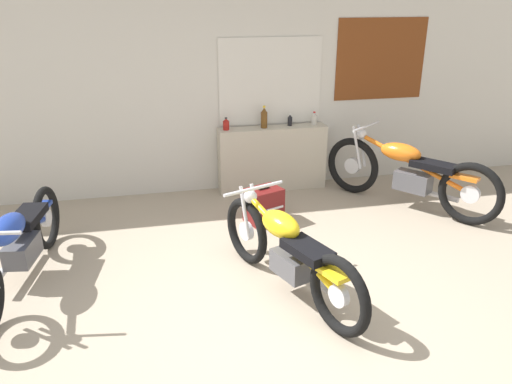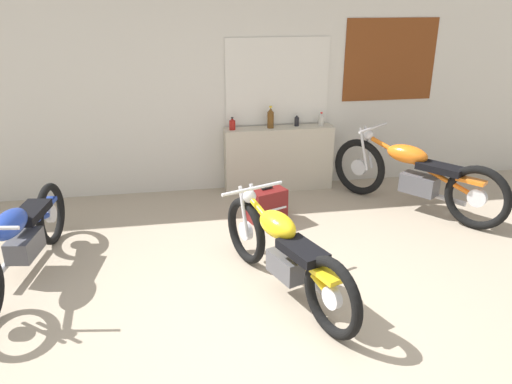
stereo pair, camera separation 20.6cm
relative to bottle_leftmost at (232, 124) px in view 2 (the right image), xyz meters
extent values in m
plane|color=gray|center=(-0.13, -3.07, -0.94)|extent=(24.00, 24.00, 0.00)
cube|color=beige|center=(-0.13, 0.18, 0.46)|extent=(10.00, 0.06, 2.80)
cube|color=silver|center=(0.62, 0.15, 0.51)|extent=(1.31, 0.01, 1.06)
cube|color=beige|center=(0.62, 0.14, 0.51)|extent=(1.37, 0.01, 1.12)
cube|color=brown|center=(2.16, 0.15, 0.75)|extent=(1.27, 0.01, 1.07)
cube|color=#B7AD99|center=(0.62, 0.00, -0.50)|extent=(1.46, 0.28, 0.86)
cylinder|color=maroon|center=(0.00, 0.00, -0.01)|extent=(0.08, 0.08, 0.12)
cone|color=maroon|center=(0.00, 0.00, 0.06)|extent=(0.07, 0.07, 0.03)
cylinder|color=black|center=(0.00, 0.00, 0.08)|extent=(0.03, 0.03, 0.01)
cylinder|color=#5B3814|center=(0.51, 0.00, 0.03)|extent=(0.09, 0.09, 0.21)
cone|color=#5B3814|center=(0.51, 0.00, 0.17)|extent=(0.07, 0.07, 0.06)
cylinder|color=gold|center=(0.51, 0.00, 0.21)|extent=(0.03, 0.03, 0.02)
cylinder|color=black|center=(0.87, 0.04, -0.02)|extent=(0.06, 0.06, 0.12)
cone|color=black|center=(0.87, 0.04, 0.06)|extent=(0.05, 0.05, 0.03)
cylinder|color=silver|center=(0.87, 0.04, 0.08)|extent=(0.02, 0.02, 0.01)
cylinder|color=#B7B2A8|center=(1.20, 0.02, -0.01)|extent=(0.08, 0.08, 0.13)
cone|color=#B7B2A8|center=(1.20, 0.02, 0.07)|extent=(0.06, 0.06, 0.04)
cylinder|color=red|center=(1.20, 0.02, 0.10)|extent=(0.03, 0.03, 0.01)
torus|color=black|center=(1.64, -0.36, -0.56)|extent=(0.53, 0.66, 0.75)
cylinder|color=silver|center=(1.64, -0.36, -0.56)|extent=(0.18, 0.21, 0.21)
torus|color=black|center=(2.57, -1.60, -0.56)|extent=(0.53, 0.66, 0.75)
cylinder|color=silver|center=(2.57, -1.60, -0.56)|extent=(0.18, 0.21, 0.21)
cube|color=#4C4C51|center=(2.15, -1.04, -0.58)|extent=(0.44, 0.48, 0.23)
cylinder|color=orange|center=(2.15, -1.04, -0.35)|extent=(0.89, 1.16, 0.47)
ellipsoid|color=orange|center=(2.03, -0.88, -0.24)|extent=(0.51, 0.56, 0.22)
cube|color=black|center=(2.29, -1.23, -0.32)|extent=(0.51, 0.56, 0.08)
cube|color=orange|center=(2.51, -1.53, -0.38)|extent=(0.30, 0.33, 0.04)
cylinder|color=silver|center=(1.64, -0.46, -0.28)|extent=(0.14, 0.17, 0.55)
cylinder|color=silver|center=(1.73, -0.39, -0.28)|extent=(0.14, 0.17, 0.55)
cylinder|color=silver|center=(1.73, -0.49, 0.00)|extent=(0.53, 0.41, 0.03)
sphere|color=silver|center=(1.69, -0.44, -0.10)|extent=(0.13, 0.13, 0.13)
cylinder|color=silver|center=(2.32, -1.05, -0.73)|extent=(0.56, 0.72, 0.06)
torus|color=black|center=(-2.10, -1.14, -0.60)|extent=(0.18, 0.67, 0.66)
cylinder|color=silver|center=(-2.10, -1.14, -0.60)|extent=(0.08, 0.19, 0.19)
cube|color=#4C4C51|center=(-2.21, -1.81, -0.62)|extent=(0.28, 0.45, 0.20)
cylinder|color=navy|center=(-2.21, -1.81, -0.42)|extent=(0.26, 1.36, 0.42)
ellipsoid|color=navy|center=(-2.24, -2.00, -0.30)|extent=(0.32, 0.54, 0.22)
cube|color=black|center=(-2.17, -1.59, -0.38)|extent=(0.32, 0.54, 0.08)
cube|color=navy|center=(-2.12, -1.23, -0.44)|extent=(0.18, 0.32, 0.04)
cylinder|color=silver|center=(-2.33, -1.68, -0.75)|extent=(0.19, 0.83, 0.06)
torus|color=black|center=(-0.12, -1.90, -0.60)|extent=(0.32, 0.65, 0.67)
cylinder|color=silver|center=(-0.12, -1.90, -0.60)|extent=(0.12, 0.20, 0.19)
torus|color=black|center=(0.36, -3.16, -0.60)|extent=(0.32, 0.65, 0.67)
cylinder|color=silver|center=(0.36, -3.16, -0.60)|extent=(0.12, 0.20, 0.19)
cube|color=#4C4C51|center=(0.15, -2.59, -0.62)|extent=(0.34, 0.43, 0.20)
cylinder|color=yellow|center=(0.15, -2.59, -0.42)|extent=(0.49, 1.17, 0.42)
ellipsoid|color=yellow|center=(0.08, -2.43, -0.30)|extent=(0.39, 0.51, 0.22)
cube|color=black|center=(0.22, -2.78, -0.38)|extent=(0.39, 0.51, 0.08)
cube|color=yellow|center=(0.33, -3.08, -0.44)|extent=(0.23, 0.30, 0.04)
cylinder|color=silver|center=(-0.15, -1.98, -0.35)|extent=(0.09, 0.17, 0.49)
cylinder|color=silver|center=(-0.04, -1.94, -0.35)|extent=(0.09, 0.17, 0.49)
cylinder|color=silver|center=(-0.07, -2.02, -0.11)|extent=(0.61, 0.26, 0.03)
sphere|color=silver|center=(-0.09, -1.97, -0.21)|extent=(0.13, 0.13, 0.13)
cylinder|color=silver|center=(0.31, -2.63, -0.75)|extent=(0.32, 0.72, 0.06)
cube|color=maroon|center=(0.27, -1.01, -0.73)|extent=(0.48, 0.42, 0.41)
cube|color=silver|center=(0.32, -1.15, -0.73)|extent=(0.32, 0.13, 0.02)
cube|color=black|center=(0.27, -1.01, -0.52)|extent=(0.14, 0.07, 0.02)
camera|label=1|loc=(-0.98, -6.24, 1.59)|focal=35.00mm
camera|label=2|loc=(-0.77, -6.28, 1.59)|focal=35.00mm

